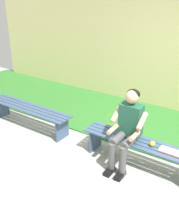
# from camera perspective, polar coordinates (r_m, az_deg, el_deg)

# --- Properties ---
(ground_plane) EXTENTS (10.00, 7.00, 0.04)m
(ground_plane) POSITION_cam_1_polar(r_m,az_deg,el_deg) (4.44, -10.02, -12.29)
(ground_plane) COLOR #9E9E99
(grass_strip) EXTENTS (9.00, 2.02, 0.03)m
(grass_strip) POSITION_cam_1_polar(r_m,az_deg,el_deg) (6.05, 4.98, -0.59)
(grass_strip) COLOR #2D6B28
(grass_strip) RESTS_ON ground
(brick_wall) EXTENTS (9.50, 0.24, 2.39)m
(brick_wall) POSITION_cam_1_polar(r_m,az_deg,el_deg) (6.34, 15.44, 11.20)
(brick_wall) COLOR #D1C684
(brick_wall) RESTS_ON ground
(bench_near) EXTENTS (1.85, 0.43, 0.43)m
(bench_near) POSITION_cam_1_polar(r_m,az_deg,el_deg) (4.41, 10.03, -7.03)
(bench_near) COLOR #384C6B
(bench_near) RESTS_ON ground
(bench_far) EXTENTS (1.90, 0.43, 0.43)m
(bench_far) POSITION_cam_1_polar(r_m,az_deg,el_deg) (5.57, -12.24, 0.08)
(bench_far) COLOR #384C6B
(bench_far) RESTS_ON ground
(person_seated) EXTENTS (0.50, 0.69, 1.23)m
(person_seated) POSITION_cam_1_polar(r_m,az_deg,el_deg) (4.21, 7.71, -3.08)
(person_seated) COLOR #1E513D
(person_seated) RESTS_ON ground
(apple) EXTENTS (0.09, 0.09, 0.09)m
(apple) POSITION_cam_1_polar(r_m,az_deg,el_deg) (4.25, 12.75, -6.38)
(apple) COLOR gold
(apple) RESTS_ON bench_near
(book_open) EXTENTS (0.42, 0.17, 0.02)m
(book_open) POSITION_cam_1_polar(r_m,az_deg,el_deg) (4.19, 16.77, -7.94)
(book_open) COLOR white
(book_open) RESTS_ON bench_near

